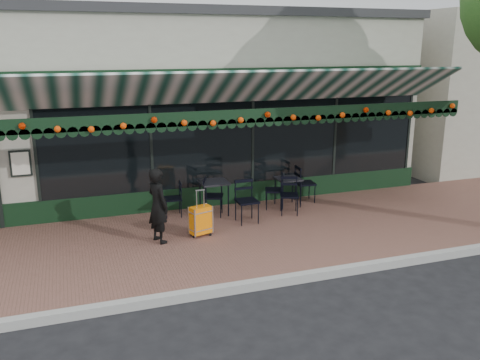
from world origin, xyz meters
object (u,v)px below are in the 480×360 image
object	(u,v)px
suitcase	(201,220)
cafe_table_a	(288,181)
chair_a_front	(289,196)
chair_a_right	(305,184)
chair_b_front	(247,202)
chair_a_left	(274,191)
chair_b_left	(173,199)
chair_b_right	(213,197)
cafe_table_b	(214,185)
woman	(158,206)

from	to	relation	value
suitcase	cafe_table_a	distance (m)	2.76
chair_a_front	cafe_table_a	bearing A→B (deg)	88.69
chair_a_right	chair_b_front	bearing A→B (deg)	122.65
suitcase	chair_b_front	world-z (taller)	suitcase
chair_a_left	chair_b_left	bearing A→B (deg)	-74.53
chair_b_right	suitcase	bearing A→B (deg)	174.42
chair_a_left	chair_b_front	xyz separation A→B (m)	(-0.93, -0.72, 0.04)
suitcase	chair_b_front	bearing A→B (deg)	3.71
suitcase	chair_a_left	bearing A→B (deg)	11.60
suitcase	chair_b_right	size ratio (longest dim) A/B	1.09
cafe_table_b	chair_a_front	xyz separation A→B (m)	(1.61, -0.54, -0.26)
chair_a_front	chair_b_left	xyz separation A→B (m)	(-2.51, 0.70, -0.02)
woman	chair_a_front	xyz separation A→B (m)	(3.08, 0.72, -0.31)
woman	cafe_table_a	xyz separation A→B (m)	(3.30, 1.28, -0.12)
chair_a_right	chair_b_right	bearing A→B (deg)	101.97
woman	chair_a_front	size ratio (longest dim) A/B	1.74
chair_a_front	chair_b_right	size ratio (longest dim) A/B	0.97
chair_a_left	chair_a_right	size ratio (longest dim) A/B	0.95
cafe_table_b	chair_b_left	bearing A→B (deg)	170.25
woman	suitcase	xyz separation A→B (m)	(0.85, 0.04, -0.42)
chair_b_left	chair_b_right	bearing A→B (deg)	79.29
cafe_table_a	chair_a_front	bearing A→B (deg)	-111.13
chair_b_right	cafe_table_a	bearing A→B (deg)	-64.46
woman	chair_b_right	world-z (taller)	woman
chair_a_right	chair_a_front	size ratio (longest dim) A/B	1.07
woman	chair_b_right	distance (m)	1.87
chair_a_right	suitcase	bearing A→B (deg)	120.47
suitcase	cafe_table_b	world-z (taller)	suitcase
cafe_table_a	chair_a_left	distance (m)	0.43
suitcase	chair_b_front	distance (m)	1.23
woman	cafe_table_a	size ratio (longest dim) A/B	2.16
cafe_table_a	chair_b_right	distance (m)	1.88
cafe_table_b	chair_b_front	xyz separation A→B (m)	(0.51, -0.77, -0.22)
cafe_table_a	chair_a_front	size ratio (longest dim) A/B	0.80
chair_a_right	chair_b_left	world-z (taller)	chair_a_right
cafe_table_a	chair_a_right	bearing A→B (deg)	17.06
chair_a_front	chair_b_right	distance (m)	1.71
cafe_table_b	chair_a_front	size ratio (longest dim) A/B	0.90
chair_b_left	suitcase	bearing A→B (deg)	16.88
cafe_table_a	chair_a_left	bearing A→B (deg)	-168.98
cafe_table_b	chair_b_left	distance (m)	0.96
chair_a_right	woman	bearing A→B (deg)	115.99
chair_a_front	chair_b_front	distance (m)	1.12
chair_a_right	cafe_table_b	bearing A→B (deg)	99.82
woman	chair_b_right	size ratio (longest dim) A/B	1.68
suitcase	chair_a_right	world-z (taller)	suitcase
chair_a_right	chair_a_front	xyz separation A→B (m)	(-0.75, -0.73, -0.03)
chair_a_front	cafe_table_b	bearing A→B (deg)	-178.85
cafe_table_a	chair_b_right	xyz separation A→B (m)	(-1.87, -0.12, -0.17)
chair_a_front	chair_b_right	world-z (taller)	chair_b_right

